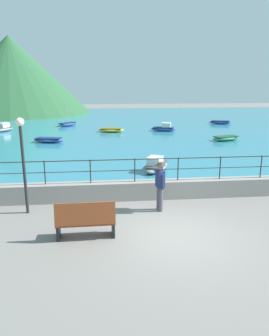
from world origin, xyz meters
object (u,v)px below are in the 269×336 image
(boat_0, at_px, (49,140))
(boat_4, at_px, (111,130))
(boat_7, at_px, (226,138))
(person_walking, at_px, (160,184))
(boat_2, at_px, (2,129))
(boat_1, at_px, (67,124))
(boat_6, at_px, (220,122))
(bench_main, at_px, (86,220))
(lamp_post, at_px, (22,151))
(boat_5, at_px, (156,165))
(boat_3, at_px, (164,128))

(boat_0, distance_m, boat_4, 6.72)
(boat_4, relative_size, boat_7, 0.98)
(person_walking, xyz_separation_m, boat_0, (-5.84, 13.66, -0.72))
(boat_7, bearing_deg, boat_0, 177.46)
(boat_2, xyz_separation_m, boat_4, (9.78, -1.40, -0.07))
(boat_1, bearing_deg, boat_0, -92.95)
(boat_0, relative_size, boat_1, 1.06)
(person_walking, distance_m, boat_6, 25.42)
(person_walking, height_order, boat_6, person_walking)
(bench_main, height_order, lamp_post, lamp_post)
(person_walking, height_order, boat_7, person_walking)
(boat_5, height_order, boat_7, boat_5)
(boat_3, bearing_deg, boat_1, 153.95)
(lamp_post, height_order, boat_4, lamp_post)
(lamp_post, relative_size, boat_3, 1.33)
(lamp_post, distance_m, boat_0, 13.61)
(boat_4, distance_m, boat_5, 13.48)
(boat_0, relative_size, boat_2, 1.01)
(boat_3, distance_m, boat_6, 8.30)
(boat_6, xyz_separation_m, boat_7, (-3.26, -9.94, 0.00))
(person_walking, relative_size, boat_7, 0.71)
(person_walking, distance_m, lamp_post, 4.74)
(boat_1, xyz_separation_m, boat_2, (-5.49, -3.21, 0.07))
(lamp_post, relative_size, boat_1, 1.42)
(person_walking, xyz_separation_m, lamp_post, (-4.58, 0.25, 1.22))
(boat_0, height_order, boat_2, boat_2)
(boat_1, distance_m, boat_7, 16.25)
(boat_0, relative_size, boat_3, 0.99)
(lamp_post, height_order, boat_7, lamp_post)
(boat_1, height_order, boat_7, boat_1)
(boat_0, bearing_deg, person_walking, -66.87)
(boat_1, height_order, boat_2, boat_1)
(boat_2, distance_m, boat_6, 21.85)
(lamp_post, distance_m, boat_7, 17.72)
(bench_main, distance_m, boat_6, 28.19)
(boat_4, bearing_deg, boat_1, 132.93)
(person_walking, xyz_separation_m, boat_5, (0.73, 5.04, -0.65))
(boat_1, bearing_deg, boat_6, 0.02)
(person_walking, relative_size, boat_5, 0.71)
(boat_2, bearing_deg, boat_6, 8.46)
(lamp_post, xyz_separation_m, boat_0, (-1.26, 13.41, -1.94))
(person_walking, relative_size, boat_2, 0.72)
(boat_5, xyz_separation_m, boat_6, (10.04, 17.98, -0.07))
(boat_7, bearing_deg, boat_1, 142.31)
(lamp_post, distance_m, boat_5, 7.39)
(boat_0, height_order, boat_3, boat_3)
(bench_main, bearing_deg, boat_2, 111.09)
(boat_3, xyz_separation_m, boat_7, (3.73, -5.47, -0.07))
(lamp_post, bearing_deg, boat_7, 46.69)
(boat_0, distance_m, boat_3, 10.78)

